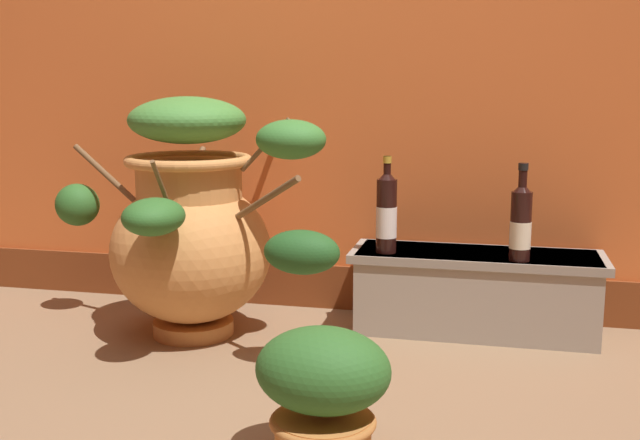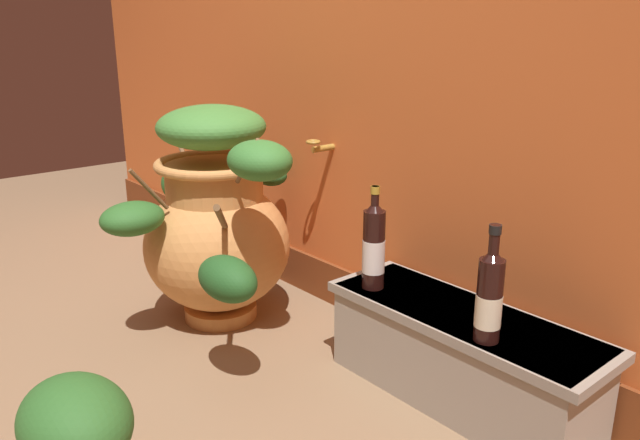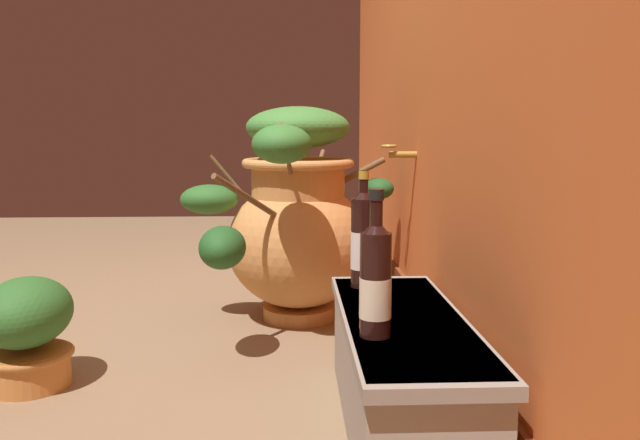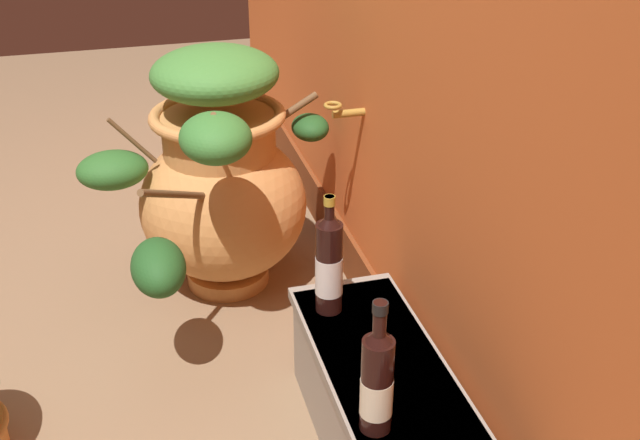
# 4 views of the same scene
# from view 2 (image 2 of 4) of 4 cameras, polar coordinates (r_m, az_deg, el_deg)

# --- Properties ---
(ground_plane) EXTENTS (7.00, 7.00, 0.00)m
(ground_plane) POSITION_cam_2_polar(r_m,az_deg,el_deg) (1.96, -19.48, -18.24)
(ground_plane) COLOR #896B4C
(terracotta_urn) EXTENTS (1.16, 0.84, 0.83)m
(terracotta_urn) POSITION_cam_2_polar(r_m,az_deg,el_deg) (2.40, -9.46, -0.26)
(terracotta_urn) COLOR #D68E4C
(terracotta_urn) RESTS_ON ground_plane
(stone_ledge) EXTENTS (0.88, 0.30, 0.29)m
(stone_ledge) POSITION_cam_2_polar(r_m,az_deg,el_deg) (1.99, 12.64, -11.67)
(stone_ledge) COLOR #9E9384
(stone_ledge) RESTS_ON ground_plane
(wine_bottle_left) EXTENTS (0.07, 0.07, 0.34)m
(wine_bottle_left) POSITION_cam_2_polar(r_m,az_deg,el_deg) (2.01, 4.91, -2.34)
(wine_bottle_left) COLOR black
(wine_bottle_left) RESTS_ON stone_ledge
(wine_bottle_middle) EXTENTS (0.07, 0.07, 0.33)m
(wine_bottle_middle) POSITION_cam_2_polar(r_m,az_deg,el_deg) (1.73, 15.15, -6.63)
(wine_bottle_middle) COLOR black
(wine_bottle_middle) RESTS_ON stone_ledge
(potted_shrub) EXTENTS (0.32, 0.25, 0.32)m
(potted_shrub) POSITION_cam_2_polar(r_m,az_deg,el_deg) (1.66, -21.15, -18.08)
(potted_shrub) COLOR #CC7F3D
(potted_shrub) RESTS_ON ground_plane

